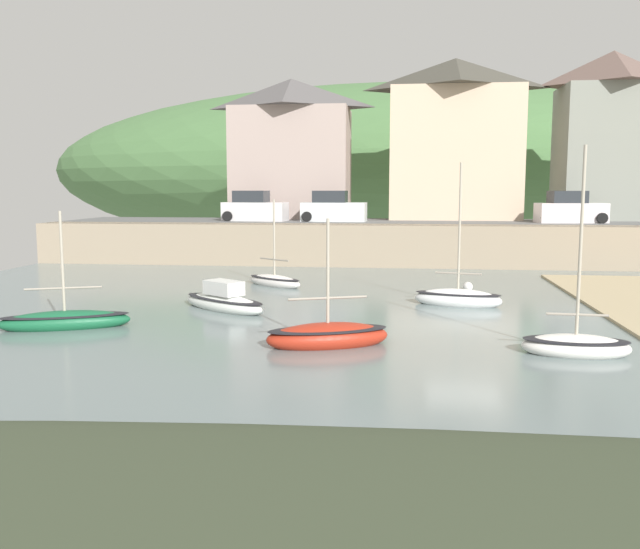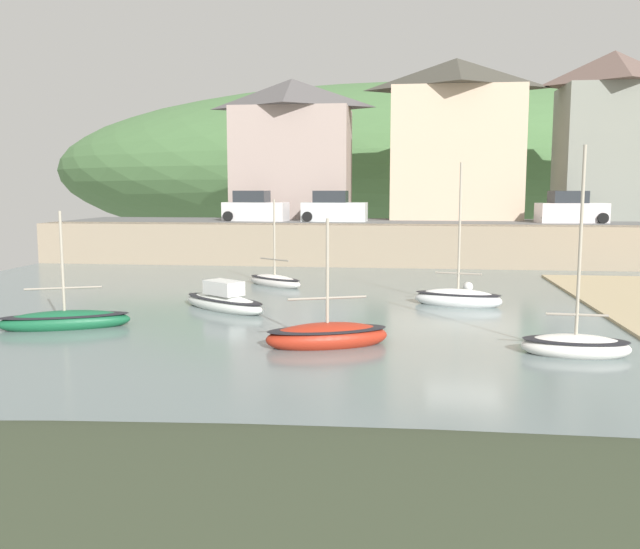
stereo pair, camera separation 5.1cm
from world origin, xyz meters
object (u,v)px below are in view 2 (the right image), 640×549
at_px(waterfront_building_right, 611,135).
at_px(sailboat_nearest_shore, 275,281).
at_px(parked_car_end_of_row, 571,210).
at_px(mooring_buoy, 468,287).
at_px(sailboat_white_hull, 458,298).
at_px(parked_car_by_wall, 334,209).
at_px(waterfront_building_centre, 455,138).
at_px(fishing_boat_green, 327,336).
at_px(sailboat_tall_mast, 575,345).
at_px(waterfront_building_left, 292,148).
at_px(sailboat_blue_trim, 65,320).
at_px(parked_car_near_slipway, 255,208).
at_px(motorboat_with_cabin, 224,301).

height_order(waterfront_building_right, sailboat_nearest_shore, waterfront_building_right).
bearing_deg(parked_car_end_of_row, waterfront_building_right, 46.49).
bearing_deg(mooring_buoy, sailboat_nearest_shore, 178.70).
distance_m(sailboat_white_hull, parked_car_by_wall, 18.39).
distance_m(sailboat_nearest_shore, parked_car_by_wall, 13.01).
height_order(waterfront_building_centre, fishing_boat_green, waterfront_building_centre).
bearing_deg(parked_car_by_wall, parked_car_end_of_row, 2.91).
distance_m(sailboat_tall_mast, fishing_boat_green, 6.86).
height_order(fishing_boat_green, parked_car_end_of_row, parked_car_end_of_row).
bearing_deg(waterfront_building_left, waterfront_building_right, 0.00).
relative_size(sailboat_blue_trim, parked_car_end_of_row, 0.99).
relative_size(sailboat_blue_trim, sailboat_white_hull, 0.75).
distance_m(waterfront_building_centre, sailboat_nearest_shore, 20.91).
bearing_deg(parked_car_near_slipway, parked_car_end_of_row, 5.59).
bearing_deg(mooring_buoy, parked_car_near_slipway, 134.37).
height_order(sailboat_nearest_shore, parked_car_near_slipway, parked_car_near_slipway).
distance_m(sailboat_tall_mast, sailboat_white_hull, 8.03).
relative_size(waterfront_building_centre, fishing_boat_green, 2.79).
bearing_deg(parked_car_by_wall, waterfront_building_left, 130.02).
distance_m(fishing_boat_green, parked_car_by_wall, 24.57).
bearing_deg(mooring_buoy, fishing_boat_green, -113.76).
height_order(motorboat_with_cabin, fishing_boat_green, fishing_boat_green).
relative_size(sailboat_white_hull, parked_car_by_wall, 1.36).
xyz_separation_m(sailboat_blue_trim, sailboat_white_hull, (13.03, 5.94, 0.04)).
bearing_deg(mooring_buoy, waterfront_building_centre, 88.35).
bearing_deg(mooring_buoy, parked_car_end_of_row, 60.29).
distance_m(sailboat_tall_mast, parked_car_by_wall, 26.35).
relative_size(waterfront_building_right, fishing_boat_green, 2.86).
bearing_deg(waterfront_building_left, motorboat_with_cabin, -87.07).
height_order(waterfront_building_right, parked_car_end_of_row, waterfront_building_right).
bearing_deg(motorboat_with_cabin, mooring_buoy, 68.70).
xyz_separation_m(waterfront_building_left, parked_car_by_wall, (3.40, -4.50, -4.10)).
bearing_deg(sailboat_blue_trim, parked_car_by_wall, 52.60).
height_order(motorboat_with_cabin, sailboat_white_hull, sailboat_white_hull).
height_order(waterfront_building_right, parked_car_by_wall, waterfront_building_right).
bearing_deg(waterfront_building_centre, parked_car_end_of_row, -33.52).
bearing_deg(sailboat_tall_mast, waterfront_building_left, 117.38).
distance_m(sailboat_nearest_shore, parked_car_end_of_row, 20.66).
xyz_separation_m(waterfront_building_left, sailboat_nearest_shore, (1.93, -17.08, -7.07)).
xyz_separation_m(parked_car_by_wall, mooring_buoy, (7.36, -12.78, -3.07)).
height_order(waterfront_building_left, parked_car_by_wall, waterfront_building_left).
height_order(waterfront_building_centre, sailboat_white_hull, waterfront_building_centre).
bearing_deg(waterfront_building_left, sailboat_nearest_shore, -83.55).
bearing_deg(sailboat_tall_mast, parked_car_end_of_row, 81.36).
bearing_deg(parked_car_end_of_row, sailboat_tall_mast, -108.95).
distance_m(parked_car_near_slipway, parked_car_end_of_row, 19.79).
height_order(waterfront_building_right, fishing_boat_green, waterfront_building_right).
relative_size(waterfront_building_centre, parked_car_near_slipway, 2.54).
bearing_deg(sailboat_blue_trim, waterfront_building_centre, 40.76).
bearing_deg(parked_car_near_slipway, waterfront_building_centre, 24.68).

